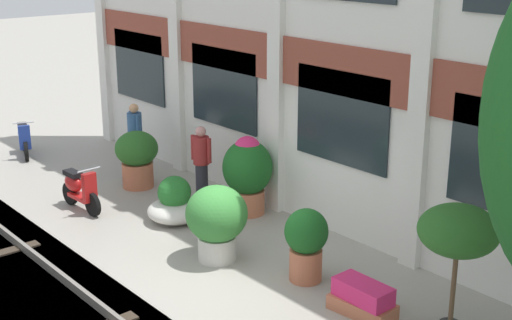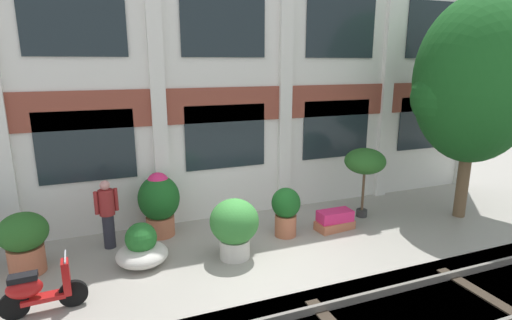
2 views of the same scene
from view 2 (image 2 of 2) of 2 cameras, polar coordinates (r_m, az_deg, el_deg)
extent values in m
plane|color=#9E998E|center=(9.04, 0.99, -13.73)|extent=(80.00, 80.00, 0.00)
cube|color=silver|center=(10.76, -4.99, 14.38)|extent=(17.15, 0.50, 8.60)
cube|color=brown|center=(10.55, -4.43, 7.88)|extent=(17.15, 0.06, 0.90)
cube|color=silver|center=(10.09, -14.13, 14.08)|extent=(0.36, 0.16, 8.60)
cube|color=silver|center=(11.08, 4.29, 14.38)|extent=(0.36, 0.16, 8.60)
cube|color=silver|center=(12.94, 18.53, 13.63)|extent=(0.36, 0.16, 8.60)
cube|color=silver|center=(15.35, 28.68, 12.60)|extent=(0.36, 0.16, 8.60)
cube|color=#1E282D|center=(10.22, -23.04, 1.80)|extent=(2.19, 0.04, 1.70)
cube|color=#1E282D|center=(10.66, -4.33, 3.33)|extent=(2.19, 0.04, 1.70)
cube|color=#1E282D|center=(12.10, 11.41, 4.34)|extent=(2.19, 0.04, 1.70)
cube|color=#1E282D|center=(14.24, 23.16, 4.89)|extent=(2.19, 0.04, 1.70)
cube|color=#1E282D|center=(10.08, -24.65, 18.13)|extent=(2.19, 0.04, 1.70)
cube|color=#1E282D|center=(10.53, -4.63, 19.04)|extent=(2.19, 0.04, 1.70)
cube|color=#1E282D|center=(11.99, 12.10, 18.14)|extent=(2.19, 0.04, 1.70)
cube|color=#1E282D|center=(14.14, 24.31, 16.56)|extent=(2.19, 0.04, 1.70)
cube|color=slate|center=(7.31, 7.98, -20.48)|extent=(25.15, 0.07, 0.15)
cube|color=#382D23|center=(8.78, 30.01, -16.52)|extent=(0.24, 2.10, 0.03)
cylinder|color=brown|center=(12.26, 27.58, -1.53)|extent=(0.32, 0.32, 2.54)
ellipsoid|color=#19561E|center=(11.92, 28.91, 9.98)|extent=(3.10, 3.10, 4.33)
sphere|color=#19561E|center=(11.50, 25.38, 8.11)|extent=(1.70, 1.70, 1.70)
sphere|color=#19561E|center=(12.43, 31.70, 7.72)|extent=(1.70, 1.70, 1.70)
cylinder|color=#B76647|center=(10.28, -13.47, -9.09)|extent=(0.69, 0.69, 0.49)
ellipsoid|color=#19561E|center=(10.03, -13.70, -5.29)|extent=(1.00, 1.00, 1.12)
sphere|color=#DB2866|center=(9.92, -13.82, -3.31)|extent=(0.55, 0.55, 0.55)
cylinder|color=#B76647|center=(9.56, -29.90, -12.23)|extent=(0.69, 0.69, 0.56)
ellipsoid|color=#286023|center=(9.33, -30.35, -8.83)|extent=(0.95, 0.95, 0.77)
cube|color=#B76647|center=(10.57, 11.16, -9.11)|extent=(1.03, 0.58, 0.23)
cube|color=#DB2866|center=(10.48, 11.22, -7.83)|extent=(0.89, 0.43, 0.28)
cylinder|color=#B76647|center=(10.00, 4.24, -9.27)|extent=(0.53, 0.53, 0.54)
ellipsoid|color=#19561E|center=(9.79, 4.30, -6.12)|extent=(0.71, 0.71, 0.74)
cylinder|color=beige|center=(8.96, -3.06, -12.46)|extent=(0.66, 0.66, 0.43)
ellipsoid|color=#388438|center=(8.70, -3.12, -8.73)|extent=(1.06, 1.06, 0.98)
cylinder|color=#333333|center=(11.59, 14.85, -7.32)|extent=(0.30, 0.30, 0.20)
cylinder|color=brown|center=(11.35, 15.08, -3.90)|extent=(0.07, 0.07, 1.25)
ellipsoid|color=#286023|center=(11.15, 15.32, -0.15)|extent=(1.10, 1.10, 0.69)
ellipsoid|color=beige|center=(9.01, -15.94, -12.86)|extent=(1.09, 1.09, 0.44)
sphere|color=#236B28|center=(8.85, -16.10, -10.67)|extent=(0.66, 0.66, 0.66)
cylinder|color=black|center=(8.03, -24.62, -16.93)|extent=(0.48, 0.11, 0.48)
cylinder|color=black|center=(8.12, -31.26, -17.39)|extent=(0.48, 0.11, 0.48)
cube|color=red|center=(8.05, -28.06, -16.95)|extent=(0.69, 0.27, 0.08)
ellipsoid|color=red|center=(7.96, -30.19, -15.57)|extent=(0.57, 0.29, 0.36)
cube|color=black|center=(7.88, -30.37, -14.29)|extent=(0.45, 0.24, 0.10)
cube|color=red|center=(7.88, -25.47, -14.84)|extent=(0.13, 0.29, 0.60)
cylinder|color=#B7B7BF|center=(7.71, -25.62, -12.33)|extent=(0.06, 0.50, 0.03)
cylinder|color=#282833|center=(9.92, -20.26, -9.49)|extent=(0.26, 0.26, 0.80)
cylinder|color=maroon|center=(9.68, -20.60, -5.69)|extent=(0.34, 0.34, 0.59)
sphere|color=tan|center=(9.56, -20.80, -3.41)|extent=(0.22, 0.22, 0.22)
cylinder|color=maroon|center=(9.62, -21.88, -5.74)|extent=(0.09, 0.09, 0.53)
cylinder|color=maroon|center=(9.72, -19.36, -5.32)|extent=(0.09, 0.09, 0.53)
camera|label=1|loc=(11.61, 66.12, 11.59)|focal=50.00mm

